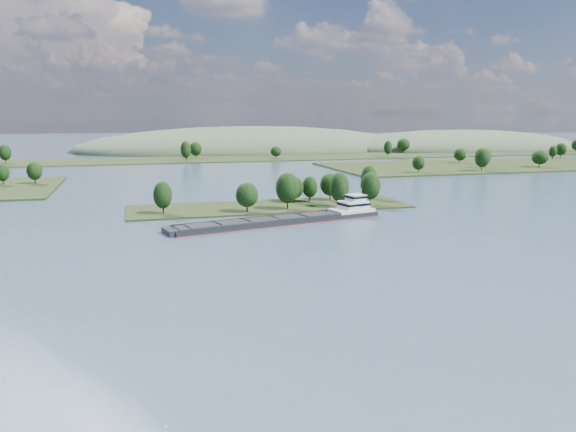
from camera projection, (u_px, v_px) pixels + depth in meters
name	position (u px, v px, depth m)	size (l,w,h in m)	color
ground	(326.00, 244.00, 144.64)	(1800.00, 1800.00, 0.00)	#394C63
tree_island	(290.00, 196.00, 201.81)	(100.00, 30.20, 14.03)	#212F15
right_bank	(562.00, 162.00, 375.69)	(320.00, 90.00, 15.06)	#212F15
back_shoreline	(210.00, 158.00, 411.86)	(900.00, 60.00, 15.43)	#212F15
hill_east	(458.00, 148.00, 545.27)	(260.00, 140.00, 36.00)	#3F5339
hill_west	(250.00, 150.00, 520.49)	(320.00, 160.00, 44.00)	#3F5339
cargo_barge	(292.00, 218.00, 174.20)	(70.45, 24.26, 9.52)	black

